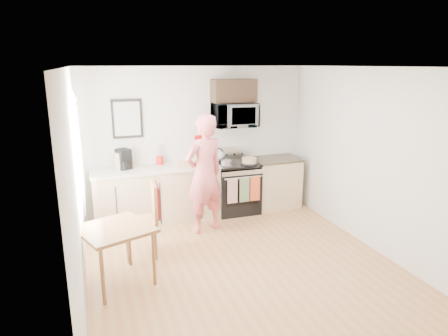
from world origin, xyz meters
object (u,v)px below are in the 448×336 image
object	(u,v)px
range	(236,188)
microwave	(234,115)
person	(204,174)
cake	(249,161)
dining_table	(115,234)
chair	(150,209)

from	to	relation	value
range	microwave	bearing A→B (deg)	90.06
person	cake	bearing A→B (deg)	-172.89
dining_table	chair	distance (m)	0.82
person	chair	xyz separation A→B (m)	(-0.95, -0.58, -0.27)
person	cake	distance (m)	1.10
dining_table	chair	xyz separation A→B (m)	(0.52, 0.63, 0.03)
range	chair	world-z (taller)	range
range	chair	bearing A→B (deg)	-144.53
dining_table	cake	bearing A→B (deg)	35.14
range	person	bearing A→B (deg)	-140.07
dining_table	range	bearing A→B (deg)	39.72
microwave	dining_table	world-z (taller)	microwave
dining_table	cake	world-z (taller)	cake
person	chair	world-z (taller)	person
microwave	cake	bearing A→B (deg)	-52.61
range	cake	distance (m)	0.59
range	microwave	size ratio (longest dim) A/B	1.53
cake	chair	bearing A→B (deg)	-150.61
microwave	dining_table	distance (m)	3.19
range	cake	xyz separation A→B (m)	(0.19, -0.15, 0.54)
microwave	cake	world-z (taller)	microwave
person	dining_table	xyz separation A→B (m)	(-1.47, -1.22, -0.30)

